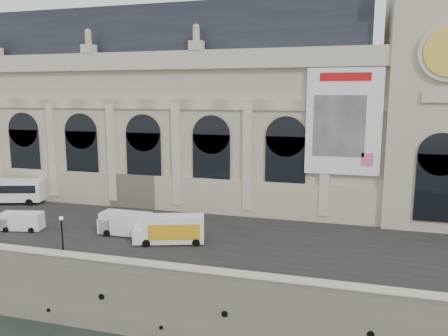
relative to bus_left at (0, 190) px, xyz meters
The scene contains 11 objects.
ground 33.21m from the bus_left, 35.38° to the right, with size 260.00×260.00×0.00m, color black.
quay 31.35m from the bus_left, 31.89° to the left, with size 160.00×70.00×6.00m, color gray.
street 26.76m from the bus_left, 10.05° to the right, with size 160.00×24.00×0.06m, color #2D2D2D.
parapet 31.91m from the bus_left, 34.50° to the right, with size 160.00×1.40×1.21m.
museum 26.39m from the bus_left, 31.03° to the left, with size 69.00×18.70×29.10m.
clock_pavilion 62.88m from the bus_left, ahead, with size 13.00×14.72×36.70m.
bus_left is the anchor object (origin of this frame).
van_b 15.71m from the bus_left, 39.94° to the right, with size 5.35×2.91×2.25m.
van_c 26.33m from the bus_left, 18.23° to the right, with size 6.16×2.61×2.73m.
box_truck 32.84m from the bus_left, 16.63° to the right, with size 8.11×4.71×3.12m.
lamp_right 27.88m from the bus_left, 35.80° to the right, with size 0.44×0.44×4.32m.
Camera 1 is at (23.44, -33.77, 22.34)m, focal length 35.00 mm.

